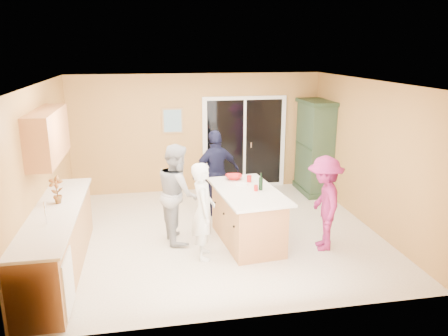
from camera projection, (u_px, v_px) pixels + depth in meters
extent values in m
plane|color=white|center=(217.00, 233.00, 7.63)|extent=(5.50, 5.50, 0.00)
cube|color=white|center=(216.00, 82.00, 6.93)|extent=(5.50, 5.00, 0.10)
cube|color=#ECAD61|center=(198.00, 133.00, 9.65)|extent=(5.50, 0.10, 2.60)
cube|color=#ECAD61|center=(252.00, 217.00, 4.91)|extent=(5.50, 0.10, 2.60)
cube|color=#ECAD61|center=(43.00, 169.00, 6.80)|extent=(0.10, 5.00, 2.60)
cube|color=#ECAD61|center=(369.00, 154.00, 7.76)|extent=(0.10, 5.00, 2.60)
cube|color=#B47C46|center=(58.00, 242.00, 6.23)|extent=(0.60, 3.00, 0.90)
cube|color=white|center=(42.00, 285.00, 5.20)|extent=(0.62, 0.60, 0.72)
cube|color=silver|center=(55.00, 211.00, 6.11)|extent=(0.65, 3.05, 0.04)
cylinder|color=silver|center=(46.00, 213.00, 5.58)|extent=(0.02, 0.02, 0.30)
cube|color=#B47C46|center=(48.00, 135.00, 6.49)|extent=(0.35, 1.60, 0.75)
cube|color=white|center=(244.00, 143.00, 9.87)|extent=(1.90, 0.05, 2.10)
cube|color=black|center=(244.00, 143.00, 9.85)|extent=(1.70, 0.03, 1.94)
cube|color=white|center=(244.00, 143.00, 9.85)|extent=(0.06, 0.04, 1.94)
cube|color=silver|center=(251.00, 145.00, 9.88)|extent=(0.02, 0.03, 0.12)
cube|color=#A88254|center=(173.00, 121.00, 9.45)|extent=(0.46, 0.03, 0.56)
cube|color=teal|center=(173.00, 121.00, 9.44)|extent=(0.38, 0.02, 0.48)
cube|color=#B47C46|center=(247.00, 217.00, 7.18)|extent=(0.95, 1.61, 0.87)
cube|color=silver|center=(248.00, 191.00, 7.06)|extent=(1.12, 1.82, 0.04)
cube|color=black|center=(247.00, 239.00, 7.28)|extent=(0.86, 1.52, 0.10)
cube|color=#233924|center=(312.00, 189.00, 9.81)|extent=(0.57, 1.08, 0.12)
cube|color=#2D432D|center=(315.00, 148.00, 9.55)|extent=(0.51, 1.02, 1.91)
cube|color=#233924|center=(317.00, 102.00, 9.29)|extent=(0.59, 1.12, 0.08)
imported|color=silver|center=(203.00, 211.00, 6.58)|extent=(0.41, 0.58, 1.51)
imported|color=#B0B0B3|center=(178.00, 193.00, 7.18)|extent=(0.72, 0.87, 1.65)
imported|color=#171934|center=(216.00, 173.00, 8.32)|extent=(1.04, 0.68, 1.65)
imported|color=#982161|center=(324.00, 203.00, 6.88)|extent=(0.75, 1.08, 1.52)
imported|color=#B51714|center=(234.00, 177.00, 7.63)|extent=(0.32, 0.32, 0.07)
imported|color=red|center=(56.00, 190.00, 6.31)|extent=(0.23, 0.18, 0.41)
cylinder|color=#B51714|center=(249.00, 179.00, 7.46)|extent=(0.10, 0.10, 0.12)
cylinder|color=#B51714|center=(256.00, 188.00, 7.00)|extent=(0.08, 0.08, 0.09)
cylinder|color=black|center=(261.00, 184.00, 7.03)|extent=(0.07, 0.07, 0.21)
cylinder|color=black|center=(261.00, 175.00, 7.00)|extent=(0.02, 0.02, 0.08)
cylinder|color=white|center=(241.00, 184.00, 7.34)|extent=(0.23, 0.23, 0.01)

